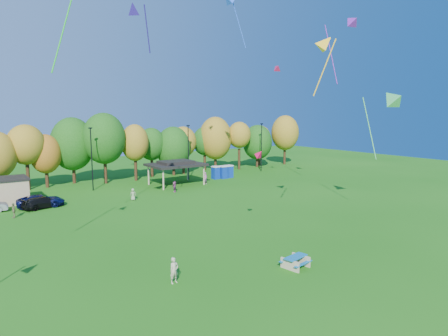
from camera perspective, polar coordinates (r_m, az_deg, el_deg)
ground at (r=25.76m, az=6.38°, el=-18.21°), size 160.00×160.00×0.00m
tree_line at (r=64.47m, az=-22.46°, el=2.66°), size 93.57×10.55×11.15m
lamp_posts at (r=60.06m, az=-18.39°, el=1.52°), size 64.50×0.25×9.09m
utility_building at (r=56.20m, az=-29.37°, el=-2.91°), size 6.30×4.30×3.25m
pavilion at (r=62.15m, az=-6.87°, el=0.54°), size 8.20×6.20×3.77m
porta_potties at (r=67.91m, az=-0.20°, el=-0.57°), size 3.75×1.56×2.18m
picnic_table at (r=30.53m, az=10.19°, el=-12.94°), size 2.20×1.92×0.85m
kite_flyer at (r=27.64m, az=-7.14°, el=-14.30°), size 0.70×0.51×1.78m
car_c at (r=52.66m, az=-24.70°, el=-4.29°), size 5.69×3.47×1.47m
car_d at (r=52.03m, az=-24.45°, el=-4.47°), size 5.14×3.09×1.39m
far_person_0 at (r=56.91m, az=-7.08°, el=-2.67°), size 0.88×1.51×1.55m
far_person_1 at (r=52.62m, az=-12.87°, el=-3.69°), size 0.91×0.83×1.57m
far_person_3 at (r=62.87m, az=-2.66°, el=-1.44°), size 0.78×0.63×1.85m
far_person_5 at (r=48.68m, az=-27.85°, el=-5.38°), size 0.48×0.98×1.62m
kite_2 at (r=45.10m, az=22.72°, el=9.19°), size 2.49×4.79×7.80m
kite_5 at (r=52.59m, az=17.57°, el=19.30°), size 1.91×4.92×8.42m
kite_6 at (r=35.09m, az=5.11°, el=2.02°), size 1.08×1.25×1.04m
kite_10 at (r=37.30m, az=14.37°, el=16.88°), size 3.12×2.71×5.58m
kite_11 at (r=37.55m, az=-12.74°, el=21.31°), size 2.25×2.43×4.45m
kite_14 at (r=57.69m, az=7.51°, el=14.03°), size 1.63×1.81×1.52m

